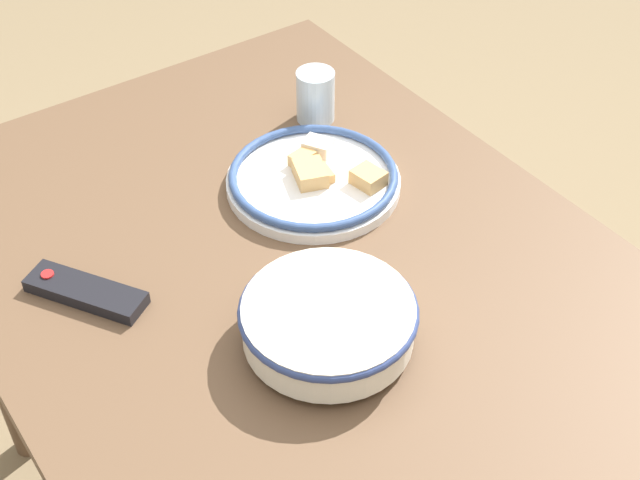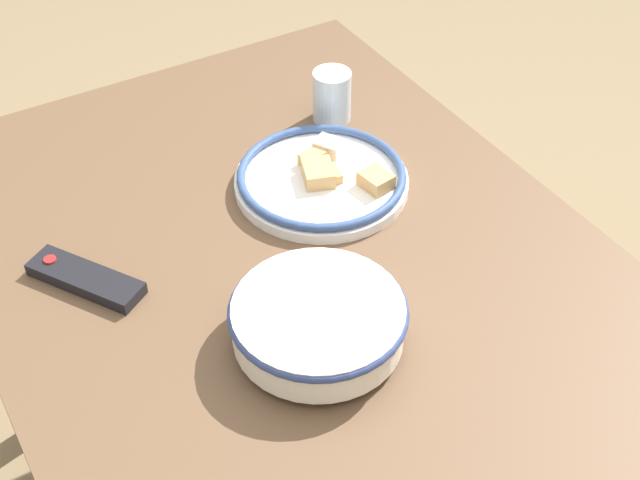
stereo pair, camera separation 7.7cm
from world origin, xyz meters
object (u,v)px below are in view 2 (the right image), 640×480
food_plate (323,178)px  drinking_glass (332,96)px  noodle_bowl (318,321)px  tv_remote (85,279)px

food_plate → drinking_glass: (0.16, -0.12, 0.03)m
noodle_bowl → tv_remote: 0.36m
food_plate → tv_remote: 0.41m
noodle_bowl → drinking_glass: (0.45, -0.29, 0.01)m
food_plate → drinking_glass: bearing=-35.6°
noodle_bowl → tv_remote: size_ratio=1.34×
noodle_bowl → tv_remote: noodle_bowl is taller
tv_remote → drinking_glass: drinking_glass is taller
noodle_bowl → drinking_glass: 0.54m
food_plate → drinking_glass: size_ratio=3.01×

